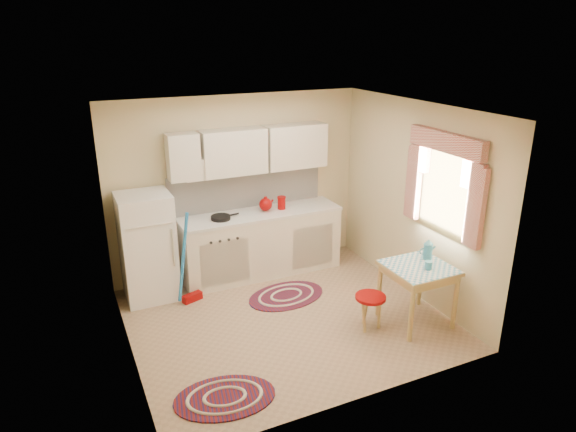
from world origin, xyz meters
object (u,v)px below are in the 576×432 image
object	(u,v)px
fridge	(148,247)
table	(416,294)
stool	(370,312)
base_cabinets	(261,244)

from	to	relation	value
fridge	table	world-z (taller)	fridge
fridge	table	bearing A→B (deg)	-35.63
fridge	stool	distance (m)	2.88
fridge	base_cabinets	xyz separation A→B (m)	(1.57, 0.05, -0.26)
base_cabinets	fridge	bearing A→B (deg)	-178.17
base_cabinets	table	size ratio (longest dim) A/B	3.12
stool	fridge	bearing A→B (deg)	139.39
table	stool	size ratio (longest dim) A/B	1.71
table	base_cabinets	bearing A→B (deg)	120.05
table	stool	bearing A→B (deg)	169.39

